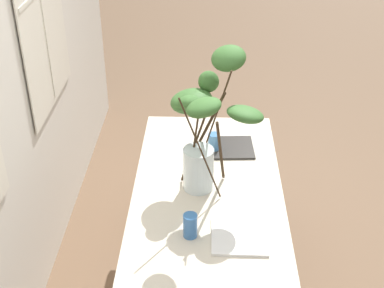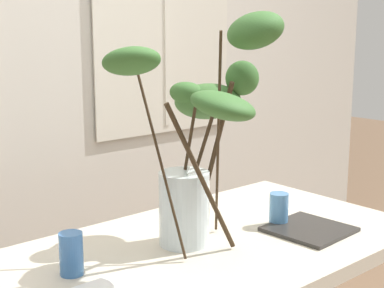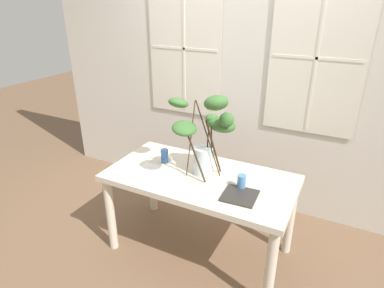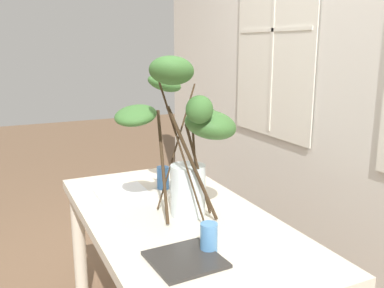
{
  "view_description": "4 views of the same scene",
  "coord_description": "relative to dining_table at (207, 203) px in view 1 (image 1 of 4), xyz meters",
  "views": [
    {
      "loc": [
        -2.28,
        0.01,
        2.43
      ],
      "look_at": [
        -0.07,
        0.08,
        1.06
      ],
      "focal_mm": 50.33,
      "sensor_mm": 36.0,
      "label": 1
    },
    {
      "loc": [
        -1.09,
        -1.24,
        1.42
      ],
      "look_at": [
        0.04,
        0.05,
        1.07
      ],
      "focal_mm": 52.98,
      "sensor_mm": 36.0,
      "label": 2
    },
    {
      "loc": [
        0.99,
        -2.08,
        2.07
      ],
      "look_at": [
        -0.08,
        0.01,
        1.02
      ],
      "focal_mm": 30.46,
      "sensor_mm": 36.0,
      "label": 3
    },
    {
      "loc": [
        1.66,
        -0.71,
        1.51
      ],
      "look_at": [
        0.02,
        0.06,
        1.09
      ],
      "focal_mm": 39.9,
      "sensor_mm": 36.0,
      "label": 4
    }
  ],
  "objects": [
    {
      "name": "plate_square_left",
      "position": [
        -0.39,
        -0.15,
        0.11
      ],
      "size": [
        0.26,
        0.26,
        0.01
      ],
      "primitive_type": "cube",
      "rotation": [
        0.0,
        0.0,
        0.0
      ],
      "color": "white",
      "rests_on": "dining_table"
    },
    {
      "name": "dining_table",
      "position": [
        0.0,
        0.0,
        0.0
      ],
      "size": [
        1.52,
        0.78,
        0.75
      ],
      "color": "beige",
      "rests_on": "ground"
    },
    {
      "name": "drinking_glass_blue_right",
      "position": [
        0.36,
        -0.03,
        0.16
      ],
      "size": [
        0.07,
        0.07,
        0.11
      ],
      "primitive_type": "cylinder",
      "color": "#4C84BC",
      "rests_on": "dining_table"
    },
    {
      "name": "vase_with_branches",
      "position": [
        0.05,
        0.02,
        0.48
      ],
      "size": [
        0.59,
        0.51,
        0.74
      ],
      "color": "silver",
      "rests_on": "dining_table"
    },
    {
      "name": "plate_square_right",
      "position": [
        0.39,
        -0.14,
        0.11
      ],
      "size": [
        0.26,
        0.26,
        0.01
      ],
      "primitive_type": "cube",
      "rotation": [
        0.0,
        0.0,
        0.06
      ],
      "color": "#2D2B28",
      "rests_on": "dining_table"
    },
    {
      "name": "drinking_glass_blue_left",
      "position": [
        -0.38,
        0.08,
        0.17
      ],
      "size": [
        0.07,
        0.07,
        0.12
      ],
      "primitive_type": "cylinder",
      "color": "#386BAD",
      "rests_on": "dining_table"
    }
  ]
}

